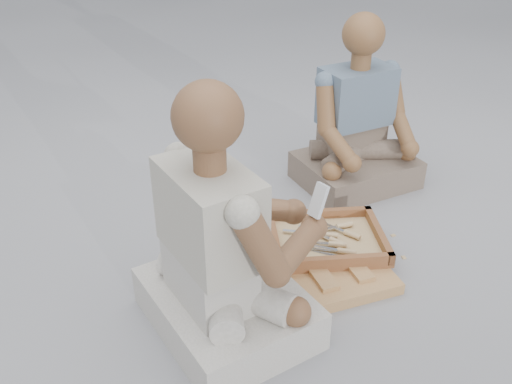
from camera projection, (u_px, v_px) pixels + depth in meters
name	position (u px, v px, depth m)	size (l,w,h in m)	color
ground	(306.00, 282.00, 2.15)	(60.00, 60.00, 0.00)	#9B9BA0
carved_panel	(295.00, 273.00, 2.16)	(0.67, 0.45, 0.04)	brown
tool_tray	(327.00, 240.00, 2.27)	(0.52, 0.46, 0.06)	brown
chisel_0	(347.00, 233.00, 2.29)	(0.13, 0.20, 0.02)	silver
chisel_1	(340.00, 251.00, 2.19)	(0.19, 0.13, 0.02)	silver
chisel_2	(333.00, 240.00, 2.24)	(0.13, 0.20, 0.02)	silver
chisel_3	(332.00, 244.00, 2.22)	(0.20, 0.12, 0.02)	silver
chisel_4	(341.00, 251.00, 2.18)	(0.19, 0.15, 0.02)	silver
chisel_5	(340.00, 226.00, 2.33)	(0.22, 0.02, 0.02)	silver
chisel_6	(343.00, 258.00, 2.16)	(0.17, 0.17, 0.02)	silver
chisel_7	(323.00, 234.00, 2.28)	(0.20, 0.13, 0.02)	silver
wood_chip_0	(258.00, 236.00, 2.40)	(0.02, 0.01, 0.00)	#D8B37F
wood_chip_1	(315.00, 307.00, 2.02)	(0.02, 0.01, 0.00)	#D8B37F
wood_chip_2	(233.00, 216.00, 2.54)	(0.02, 0.01, 0.00)	#D8B37F
wood_chip_3	(362.00, 287.00, 2.12)	(0.02, 0.01, 0.00)	#D8B37F
wood_chip_4	(248.00, 239.00, 2.39)	(0.02, 0.01, 0.00)	#D8B37F
wood_chip_5	(336.00, 265.00, 2.23)	(0.02, 0.01, 0.00)	#D8B37F
wood_chip_6	(317.00, 222.00, 2.50)	(0.02, 0.01, 0.00)	#D8B37F
wood_chip_7	(274.00, 300.00, 2.06)	(0.02, 0.01, 0.00)	#D8B37F
wood_chip_8	(404.00, 257.00, 2.28)	(0.02, 0.01, 0.00)	#D8B37F
wood_chip_9	(327.00, 244.00, 2.35)	(0.02, 0.01, 0.00)	#D8B37F
wood_chip_10	(269.00, 247.00, 2.33)	(0.02, 0.01, 0.00)	#D8B37F
wood_chip_11	(393.00, 235.00, 2.41)	(0.02, 0.01, 0.00)	#D8B37F
craftsman	(224.00, 254.00, 1.80)	(0.63, 0.64, 0.87)	beige
companion	(358.00, 131.00, 2.69)	(0.56, 0.47, 0.81)	#736253
mobile_phone	(318.00, 200.00, 1.85)	(0.07, 0.06, 0.11)	silver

